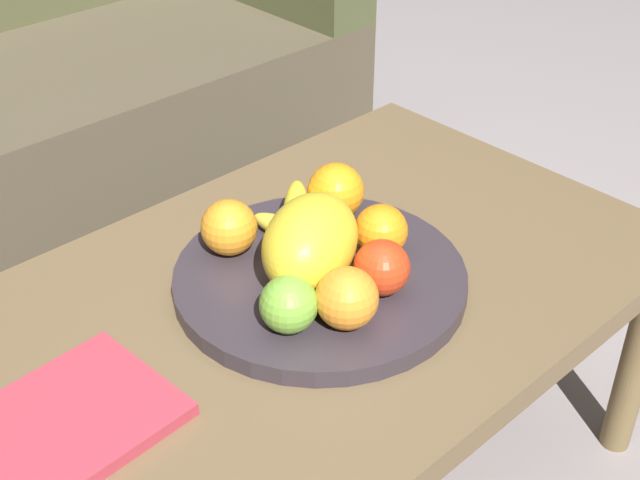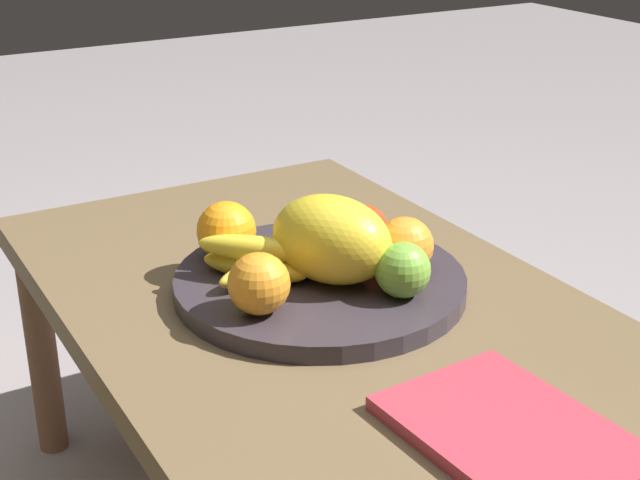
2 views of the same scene
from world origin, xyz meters
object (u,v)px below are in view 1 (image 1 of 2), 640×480
orange_back (381,231)px  banana_bunch (296,223)px  melon_large_front (310,243)px  apple_front (382,268)px  orange_left (336,191)px  orange_right (229,227)px  coffee_table (295,322)px  orange_front (347,298)px  magazine (56,428)px  apple_left (289,304)px  fruit_bowl (320,279)px

orange_back → banana_bunch: orange_back is taller
melon_large_front → banana_bunch: size_ratio=1.07×
melon_large_front → apple_front: bearing=-58.3°
orange_left → orange_right: bearing=168.6°
coffee_table → apple_front: apple_front is taller
orange_front → apple_front: size_ratio=1.06×
apple_front → banana_bunch: 0.16m
coffee_table → orange_left: size_ratio=12.87×
apple_front → orange_left: bearing=63.9°
magazine → banana_bunch: bearing=6.8°
orange_left → banana_bunch: 0.08m
orange_front → apple_front: 0.08m
orange_right → melon_large_front: bearing=-73.8°
coffee_table → magazine: magazine is taller
melon_large_front → banana_bunch: melon_large_front is taller
orange_right → banana_bunch: bearing=-25.3°
apple_left → coffee_table: bearing=44.7°
apple_front → magazine: size_ratio=0.29×
orange_right → apple_front: orange_right is taller
coffee_table → banana_bunch: size_ratio=6.76×
fruit_bowl → orange_right: 0.14m
coffee_table → fruit_bowl: size_ratio=2.71×
orange_front → apple_left: size_ratio=1.09×
orange_back → magazine: 0.48m
orange_front → orange_right: bearing=91.8°
melon_large_front → magazine: melon_large_front is taller
orange_right → magazine: bearing=-160.9°
coffee_table → orange_left: orange_left is taller
melon_large_front → banana_bunch: bearing=59.1°
orange_back → orange_left: bearing=78.4°
orange_left → magazine: 0.51m
melon_large_front → orange_back: 0.11m
coffee_table → orange_back: orange_back is taller
coffee_table → fruit_bowl: 0.07m
orange_front → banana_bunch: (0.08, 0.18, -0.01)m
fruit_bowl → orange_right: bearing=115.7°
orange_left → orange_right: 0.17m
melon_large_front → apple_front: size_ratio=2.29×
banana_bunch → orange_right: bearing=154.7°
melon_large_front → orange_right: melon_large_front is taller
apple_left → banana_bunch: size_ratio=0.46×
apple_left → banana_bunch: 0.19m
orange_front → fruit_bowl: bearing=63.4°
apple_left → melon_large_front: bearing=32.3°
apple_front → orange_back: bearing=44.1°
orange_back → apple_left: size_ratio=1.02×
orange_front → banana_bunch: 0.20m
orange_left → magazine: orange_left is taller
coffee_table → banana_bunch: banana_bunch is taller
fruit_bowl → apple_front: (0.03, -0.08, 0.05)m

